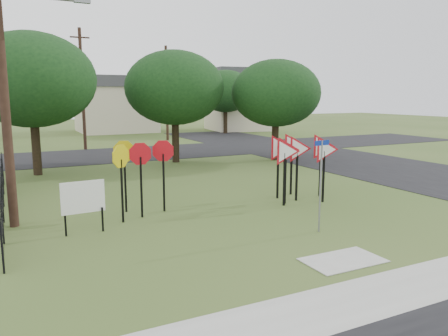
% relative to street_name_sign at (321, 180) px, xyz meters
% --- Properties ---
extents(ground, '(140.00, 140.00, 0.00)m').
position_rel_street_name_sign_xyz_m(ground, '(-0.96, 0.24, -1.61)').
color(ground, '#374F1D').
extents(sidewalk, '(30.00, 1.60, 0.02)m').
position_rel_street_name_sign_xyz_m(sidewalk, '(-0.96, -3.96, -1.60)').
color(sidewalk, '#A0A097').
rests_on(sidewalk, ground).
extents(street_right, '(8.00, 50.00, 0.02)m').
position_rel_street_name_sign_xyz_m(street_right, '(11.04, 10.24, -1.60)').
color(street_right, black).
rests_on(street_right, ground).
extents(street_far, '(60.00, 8.00, 0.02)m').
position_rel_street_name_sign_xyz_m(street_far, '(-0.96, 20.24, -1.60)').
color(street_far, black).
rests_on(street_far, ground).
extents(curb_pad, '(2.00, 1.20, 0.02)m').
position_rel_street_name_sign_xyz_m(curb_pad, '(-0.96, -2.16, -1.60)').
color(curb_pad, '#A0A097').
rests_on(curb_pad, ground).
extents(street_name_sign, '(0.57, 0.09, 2.79)m').
position_rel_street_name_sign_xyz_m(street_name_sign, '(0.00, 0.00, 0.00)').
color(street_name_sign, gray).
rests_on(street_name_sign, ground).
extents(stop_sign_cluster, '(2.35, 1.63, 2.57)m').
position_rel_street_name_sign_xyz_m(stop_sign_cluster, '(-4.37, 4.23, 0.29)').
color(stop_sign_cluster, black).
rests_on(stop_sign_cluster, ground).
extents(yield_sign_cluster, '(3.29, 2.03, 2.62)m').
position_rel_street_name_sign_xyz_m(yield_sign_cluster, '(1.83, 3.68, 0.31)').
color(yield_sign_cluster, black).
rests_on(yield_sign_cluster, ground).
extents(info_board, '(1.28, 0.14, 1.60)m').
position_rel_street_name_sign_xyz_m(info_board, '(-6.39, 2.98, -0.55)').
color(info_board, black).
rests_on(info_board, ground).
extents(utility_pole_main, '(3.55, 0.33, 10.00)m').
position_rel_street_name_sign_xyz_m(utility_pole_main, '(-8.19, 4.74, 3.60)').
color(utility_pole_main, '#38241A').
rests_on(utility_pole_main, ground).
extents(far_pole_a, '(1.40, 0.24, 9.00)m').
position_rel_street_name_sign_xyz_m(far_pole_a, '(-2.96, 24.24, 2.99)').
color(far_pole_a, '#38241A').
rests_on(far_pole_a, ground).
extents(far_pole_b, '(1.40, 0.24, 8.50)m').
position_rel_street_name_sign_xyz_m(far_pole_b, '(5.04, 28.24, 2.74)').
color(far_pole_b, '#38241A').
rests_on(far_pole_b, ground).
extents(fence_run, '(0.05, 11.55, 1.50)m').
position_rel_street_name_sign_xyz_m(fence_run, '(-8.56, 6.49, -0.83)').
color(fence_run, black).
rests_on(fence_run, ground).
extents(house_mid, '(8.40, 8.40, 6.20)m').
position_rel_street_name_sign_xyz_m(house_mid, '(3.04, 40.24, 1.54)').
color(house_mid, beige).
rests_on(house_mid, ground).
extents(house_right, '(8.30, 8.30, 7.20)m').
position_rel_street_name_sign_xyz_m(house_right, '(17.04, 36.24, 2.04)').
color(house_right, beige).
rests_on(house_right, ground).
extents(tree_near_left, '(6.40, 6.40, 7.27)m').
position_rel_street_name_sign_xyz_m(tree_near_left, '(-6.96, 14.24, 3.24)').
color(tree_near_left, black).
rests_on(tree_near_left, ground).
extents(tree_near_mid, '(6.00, 6.00, 6.80)m').
position_rel_street_name_sign_xyz_m(tree_near_mid, '(1.04, 15.24, 2.93)').
color(tree_near_mid, black).
rests_on(tree_near_mid, ground).
extents(tree_near_right, '(5.60, 5.60, 6.33)m').
position_rel_street_name_sign_xyz_m(tree_near_right, '(7.04, 13.24, 2.61)').
color(tree_near_right, black).
rests_on(tree_near_right, ground).
extents(tree_far_right, '(6.00, 6.00, 6.80)m').
position_rel_street_name_sign_xyz_m(tree_far_right, '(13.04, 32.24, 2.93)').
color(tree_far_right, black).
rests_on(tree_far_right, ground).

